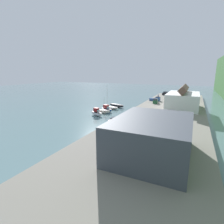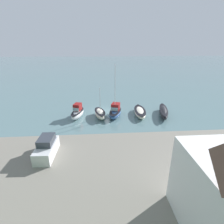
{
  "view_description": "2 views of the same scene",
  "coord_description": "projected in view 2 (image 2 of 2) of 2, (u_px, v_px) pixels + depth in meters",
  "views": [
    {
      "loc": [
        55.46,
        32.74,
        14.65
      ],
      "look_at": [
        4.77,
        8.77,
        1.82
      ],
      "focal_mm": 28.0,
      "sensor_mm": 36.0,
      "label": 1
    },
    {
      "loc": [
        0.76,
        34.42,
        13.46
      ],
      "look_at": [
        -1.31,
        6.21,
        2.19
      ],
      "focal_mm": 28.0,
      "sensor_mm": 36.0,
      "label": 2
    }
  ],
  "objects": [
    {
      "name": "parked_car_0",
      "position": [
        47.0,
        148.0,
        19.55
      ],
      "size": [
        1.96,
        4.26,
        2.16
      ],
      "rotation": [
        0.0,
        0.0,
        -0.04
      ],
      "color": "silver",
      "rests_on": "quay_promenade"
    },
    {
      "name": "ground_plane",
      "position": [
        104.0,
        111.0,
        36.92
      ],
      "size": [
        320.0,
        320.0,
        0.0
      ],
      "primitive_type": "plane",
      "color": "slate"
    },
    {
      "name": "moored_boat_0",
      "position": [
        163.0,
        112.0,
        34.49
      ],
      "size": [
        3.31,
        7.5,
        1.44
      ],
      "rotation": [
        0.0,
        0.0,
        -0.25
      ],
      "color": "black",
      "rests_on": "ground_plane"
    },
    {
      "name": "moored_boat_4",
      "position": [
        78.0,
        113.0,
        33.32
      ],
      "size": [
        2.92,
        5.12,
        2.75
      ],
      "rotation": [
        0.0,
        0.0,
        -0.27
      ],
      "color": "silver",
      "rests_on": "ground_plane"
    },
    {
      "name": "quay_promenade",
      "position": [
        113.0,
        217.0,
        13.64
      ],
      "size": [
        116.02,
        24.15,
        1.55
      ],
      "color": "gray",
      "rests_on": "ground_plane"
    },
    {
      "name": "moored_boat_3",
      "position": [
        100.0,
        114.0,
        33.51
      ],
      "size": [
        2.78,
        5.25,
        5.97
      ],
      "rotation": [
        0.0,
        0.0,
        0.2
      ],
      "color": "white",
      "rests_on": "ground_plane"
    },
    {
      "name": "moored_boat_1",
      "position": [
        140.0,
        112.0,
        34.74
      ],
      "size": [
        2.78,
        6.76,
        1.15
      ],
      "rotation": [
        0.0,
        0.0,
        -0.09
      ],
      "color": "white",
      "rests_on": "ground_plane"
    },
    {
      "name": "moored_boat_2",
      "position": [
        115.0,
        112.0,
        33.8
      ],
      "size": [
        3.5,
        5.55,
        9.96
      ],
      "rotation": [
        0.0,
        0.0,
        -0.31
      ],
      "color": "#33568E",
      "rests_on": "ground_plane"
    }
  ]
}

